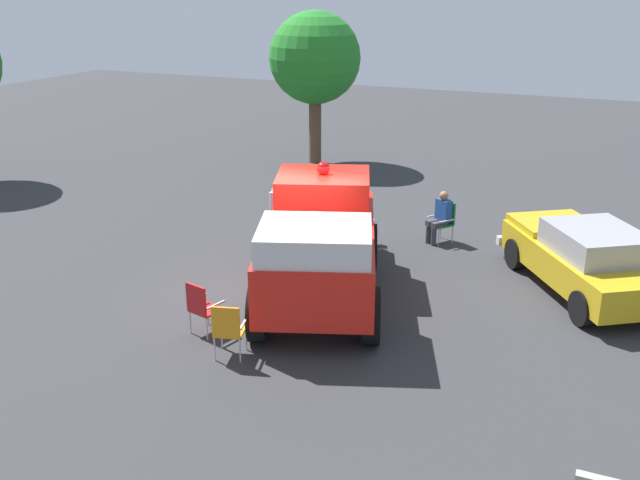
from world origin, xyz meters
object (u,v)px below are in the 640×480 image
classic_hot_rod (585,257)px  lawn_chair_near_truck (444,219)px  spectator_standing (282,208)px  oak_tree_right (315,59)px  lawn_chair_by_car (202,305)px  lawn_chair_spare (228,328)px  spectator_seated (440,215)px  vintage_fire_truck (321,241)px

classic_hot_rod → lawn_chair_near_truck: bearing=-27.8°
spectator_standing → oak_tree_right: (2.77, -8.21, 2.63)m
lawn_chair_by_car → lawn_chair_spare: (-0.89, 0.58, 0.00)m
oak_tree_right → classic_hot_rod: bearing=140.0°
spectator_seated → spectator_standing: 3.87m
lawn_chair_near_truck → lawn_chair_spare: bearing=75.6°
lawn_chair_spare → spectator_standing: spectator_standing is taller
vintage_fire_truck → spectator_standing: bearing=-48.9°
oak_tree_right → vintage_fire_truck: bearing=114.5°
lawn_chair_near_truck → oak_tree_right: size_ratio=0.20×
lawn_chair_near_truck → lawn_chair_spare: size_ratio=1.00×
vintage_fire_truck → spectator_standing: (2.01, -2.30, -0.23)m
lawn_chair_by_car → oak_tree_right: (3.51, -12.97, 3.00)m
spectator_seated → oak_tree_right: 9.37m
lawn_chair_near_truck → lawn_chair_spare: 7.49m
lawn_chair_near_truck → oak_tree_right: (6.26, -6.30, 3.00)m
vintage_fire_truck → oak_tree_right: oak_tree_right is taller
lawn_chair_near_truck → classic_hot_rod: bearing=152.2°
lawn_chair_near_truck → spectator_seated: size_ratio=0.79×
lawn_chair_near_truck → lawn_chair_by_car: size_ratio=1.00×
classic_hot_rod → lawn_chair_near_truck: size_ratio=4.56×
lawn_chair_spare → spectator_standing: (1.63, -5.35, 0.37)m
lawn_chair_near_truck → spectator_standing: spectator_standing is taller
classic_hot_rod → lawn_chair_near_truck: (3.40, -1.80, -0.16)m
vintage_fire_truck → oak_tree_right: (4.78, -10.51, 2.40)m
classic_hot_rod → oak_tree_right: bearing=-40.0°
classic_hot_rod → lawn_chair_by_car: bearing=38.4°
vintage_fire_truck → spectator_standing: size_ratio=3.78×
vintage_fire_truck → lawn_chair_spare: (0.38, 3.04, -0.61)m
spectator_seated → classic_hot_rod: bearing=154.1°
classic_hot_rod → lawn_chair_spare: 7.58m
lawn_chair_spare → oak_tree_right: size_ratio=0.20×
lawn_chair_near_truck → oak_tree_right: 9.38m
lawn_chair_near_truck → lawn_chair_by_car: (2.75, 6.67, 0.00)m
vintage_fire_truck → lawn_chair_near_truck: size_ratio=6.21×
vintage_fire_truck → lawn_chair_spare: vintage_fire_truck is taller
lawn_chair_spare → spectator_standing: bearing=-73.1°
lawn_chair_by_car → vintage_fire_truck: bearing=-117.3°
vintage_fire_truck → lawn_chair_near_truck: bearing=-109.4°
spectator_seated → spectator_standing: bearing=27.7°
spectator_standing → classic_hot_rod: bearing=-179.1°
lawn_chair_by_car → lawn_chair_spare: size_ratio=1.00×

